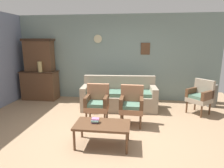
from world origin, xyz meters
name	(u,v)px	position (x,y,z in m)	size (l,w,h in m)	color
ground_plane	(103,135)	(0.00, 0.00, 0.00)	(7.68, 7.68, 0.00)	#997A5B
wall_back_with_decor	(117,58)	(0.00, 2.63, 1.35)	(6.40, 0.09, 2.70)	gray
side_cabinet	(40,85)	(-2.49, 2.25, 0.47)	(1.16, 0.55, 0.93)	brown
cabinet_upper_hutch	(39,55)	(-2.49, 2.33, 1.45)	(0.99, 0.38, 1.03)	brown
vase_on_cabinet	(40,67)	(-2.36, 2.08, 1.09)	(0.13, 0.13, 0.33)	tan
floral_couch	(119,97)	(0.17, 1.66, 0.32)	(2.11, 0.93, 0.90)	gray
armchair_near_couch_end	(97,102)	(-0.25, 0.63, 0.50)	(0.53, 0.50, 0.90)	#9E6B4C
armchair_row_middle	(132,104)	(0.55, 0.60, 0.50)	(0.53, 0.50, 0.90)	#9E6B4C
wingback_chair_by_fireplace	(200,95)	(2.32, 1.52, 0.50)	(0.71, 0.71, 0.90)	gray
coffee_table	(102,126)	(0.05, -0.38, 0.38)	(1.00, 0.56, 0.42)	brown
book_stack_on_table	(95,121)	(-0.09, -0.35, 0.46)	(0.14, 0.12, 0.08)	#8A4D8A
floor_vase_by_wall	(212,96)	(2.85, 2.15, 0.33)	(0.26, 0.26, 0.66)	#645F56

